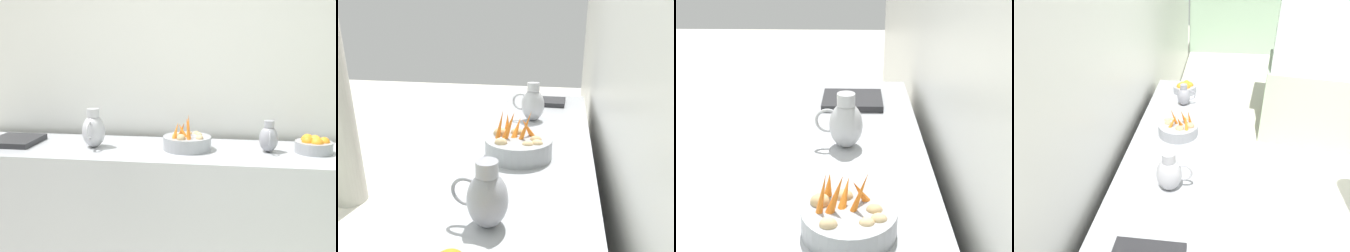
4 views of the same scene
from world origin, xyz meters
The scene contains 6 objects.
tile_wall_left centered at (-1.95, 0.20, 1.50)m, with size 0.10×9.36×3.00m, color silver.
prep_counter centered at (-1.50, -0.30, 0.47)m, with size 0.68×2.64×0.93m, color #9EA0A5.
vegetable_colander centered at (-1.50, -0.05, 0.98)m, with size 0.31×0.31×0.22m.
metal_pitcher_tall centered at (-1.48, -0.66, 1.04)m, with size 0.21×0.15×0.25m.
metal_pitcher_short centered at (-1.52, 0.46, 1.02)m, with size 0.17×0.12×0.20m.
counter_sink_basin centered at (-1.50, -1.21, 0.95)m, with size 0.34×0.30×0.04m, color #232326.
Camera 2 is at (-1.72, 1.08, 1.43)m, focal length 28.83 mm.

